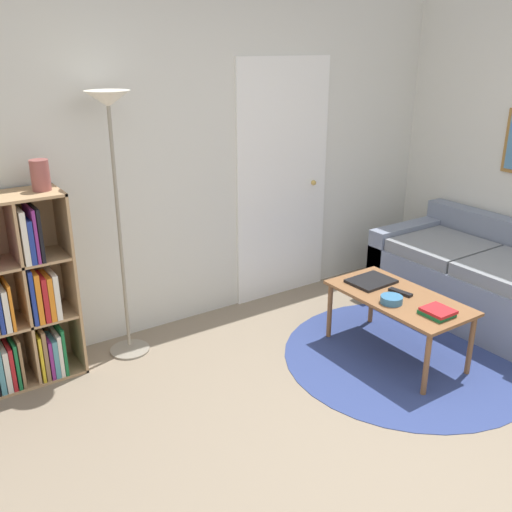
{
  "coord_description": "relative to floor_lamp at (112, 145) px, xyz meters",
  "views": [
    {
      "loc": [
        -2.08,
        -1.47,
        2.08
      ],
      "look_at": [
        -0.25,
        1.24,
        0.85
      ],
      "focal_mm": 40.0,
      "sensor_mm": 36.0,
      "label": 1
    }
  ],
  "objects": [
    {
      "name": "bowl",
      "position": [
        1.41,
        -1.15,
        -0.99
      ],
      "size": [
        0.15,
        0.15,
        0.05
      ],
      "color": "teal",
      "rests_on": "coffee_table"
    },
    {
      "name": "ground_plane",
      "position": [
        0.83,
        -2.02,
        -1.47
      ],
      "size": [
        14.0,
        14.0,
        0.0
      ],
      "primitive_type": "plane",
      "color": "gray"
    },
    {
      "name": "floor_lamp",
      "position": [
        0.0,
        0.0,
        0.0
      ],
      "size": [
        0.28,
        0.28,
        1.81
      ],
      "color": "gray",
      "rests_on": "ground_plane"
    },
    {
      "name": "laptop",
      "position": [
        1.55,
        -0.82,
        -1.01
      ],
      "size": [
        0.32,
        0.26,
        0.02
      ],
      "color": "black",
      "rests_on": "coffee_table"
    },
    {
      "name": "rug",
      "position": [
        1.59,
        -1.17,
        -1.47
      ],
      "size": [
        1.73,
        1.73,
        0.01
      ],
      "color": "navy",
      "rests_on": "ground_plane"
    },
    {
      "name": "book_stack_on_table",
      "position": [
        1.52,
        -1.44,
        -1.0
      ],
      "size": [
        0.17,
        0.19,
        0.04
      ],
      "color": "#196B38",
      "rests_on": "coffee_table"
    },
    {
      "name": "remote",
      "position": [
        1.57,
        -1.07,
        -1.01
      ],
      "size": [
        0.07,
        0.18,
        0.02
      ],
      "color": "black",
      "rests_on": "coffee_table"
    },
    {
      "name": "coffee_table",
      "position": [
        1.54,
        -1.09,
        -1.07
      ],
      "size": [
        0.51,
        0.99,
        0.45
      ],
      "color": "brown",
      "rests_on": "ground_plane"
    },
    {
      "name": "couch",
      "position": [
        2.63,
        -1.01,
        -1.19
      ],
      "size": [
        0.89,
        1.62,
        0.73
      ],
      "color": "gray",
      "rests_on": "ground_plane"
    },
    {
      "name": "vase_on_shelf",
      "position": [
        -0.45,
        0.04,
        -0.14
      ],
      "size": [
        0.11,
        0.11,
        0.19
      ],
      "color": "#934C47",
      "rests_on": "bookshelf"
    },
    {
      "name": "wall_back",
      "position": [
        0.85,
        0.26,
        -0.18
      ],
      "size": [
        7.43,
        0.11,
        2.6
      ],
      "color": "silver",
      "rests_on": "ground_plane"
    }
  ]
}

